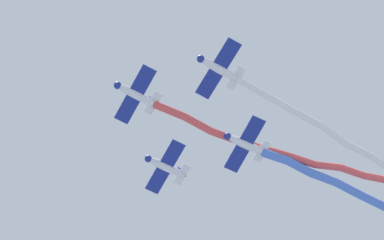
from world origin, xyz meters
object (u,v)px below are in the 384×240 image
object	(u,v)px
airplane_left_wing	(219,69)
airplane_slot	(245,144)
airplane_lead	(136,94)
airplane_right_wing	(165,167)

from	to	relation	value
airplane_left_wing	airplane_slot	xyz separation A→B (m)	(2.91, -8.55, 0.20)
airplane_left_wing	airplane_slot	distance (m)	9.03
airplane_slot	airplane_lead	bearing A→B (deg)	0.10
airplane_right_wing	airplane_slot	world-z (taller)	airplane_right_wing
airplane_lead	airplane_left_wing	distance (m)	9.03
airplane_right_wing	airplane_slot	xyz separation A→B (m)	(-8.54, -2.90, -0.50)
airplane_right_wing	airplane_left_wing	bearing A→B (deg)	88.11
airplane_left_wing	airplane_slot	size ratio (longest dim) A/B	1.01
airplane_lead	airplane_slot	world-z (taller)	airplane_lead
airplane_lead	airplane_left_wing	size ratio (longest dim) A/B	1.00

